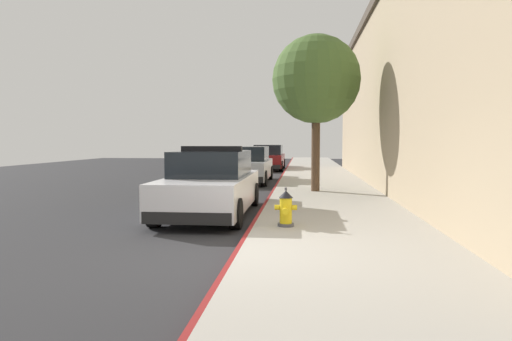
% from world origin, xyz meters
% --- Properties ---
extents(ground_plane, '(31.87, 60.00, 0.20)m').
position_xyz_m(ground_plane, '(-4.26, 10.00, -0.10)').
color(ground_plane, '#2B2B2D').
extents(sidewalk_pavement, '(3.49, 60.00, 0.14)m').
position_xyz_m(sidewalk_pavement, '(1.74, 10.00, 0.07)').
color(sidewalk_pavement, '#ADA89E').
rests_on(sidewalk_pavement, ground).
extents(curb_painted_edge, '(0.08, 60.00, 0.14)m').
position_xyz_m(curb_painted_edge, '(-0.04, 10.00, 0.07)').
color(curb_painted_edge, maroon).
rests_on(curb_painted_edge, ground).
extents(storefront_building, '(6.69, 26.42, 6.93)m').
position_xyz_m(storefront_building, '(6.71, 10.03, 3.47)').
color(storefront_building, tan).
rests_on(storefront_building, ground).
extents(police_cruiser, '(1.94, 4.84, 1.68)m').
position_xyz_m(police_cruiser, '(-1.26, 4.07, 0.74)').
color(police_cruiser, white).
rests_on(police_cruiser, ground).
extents(parked_car_silver_ahead, '(1.94, 4.84, 1.56)m').
position_xyz_m(parked_car_silver_ahead, '(-1.43, 12.93, 0.74)').
color(parked_car_silver_ahead, '#B2B5BA').
rests_on(parked_car_silver_ahead, ground).
extents(parked_car_dark_far, '(1.94, 4.84, 1.56)m').
position_xyz_m(parked_car_dark_far, '(-1.18, 21.70, 0.74)').
color(parked_car_dark_far, maroon).
rests_on(parked_car_dark_far, ground).
extents(fire_hydrant, '(0.44, 0.40, 0.76)m').
position_xyz_m(fire_hydrant, '(0.63, 2.00, 0.49)').
color(fire_hydrant, '#4C4C51').
rests_on(fire_hydrant, sidewalk_pavement).
extents(street_tree, '(2.90, 2.90, 5.14)m').
position_xyz_m(street_tree, '(1.38, 8.47, 3.81)').
color(street_tree, brown).
rests_on(street_tree, sidewalk_pavement).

